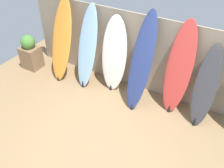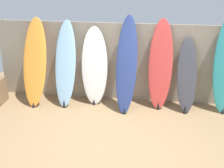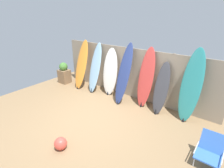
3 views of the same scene
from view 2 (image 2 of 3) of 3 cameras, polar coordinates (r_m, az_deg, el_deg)
ground at (r=5.70m, az=0.74°, el=-10.91°), size 7.68×7.68×0.00m
fence_back at (r=7.14m, az=2.86°, el=3.95°), size 6.08×0.11×1.80m
surfboard_orange_0 at (r=7.14m, az=-13.94°, el=3.81°), size 0.54×0.71×1.92m
surfboard_skyblue_1 at (r=6.99m, az=-8.51°, el=3.53°), size 0.47×0.65×1.87m
surfboard_white_2 at (r=6.97m, az=-3.22°, el=3.21°), size 0.62×0.46×1.75m
surfboard_navy_3 at (r=6.65m, az=2.67°, el=3.47°), size 0.48×0.78×2.02m
surfboard_red_4 at (r=6.82m, az=8.86°, el=3.38°), size 0.54×0.50×1.95m
surfboard_charcoal_5 at (r=6.85m, az=13.53°, el=1.45°), size 0.47×0.64×1.57m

